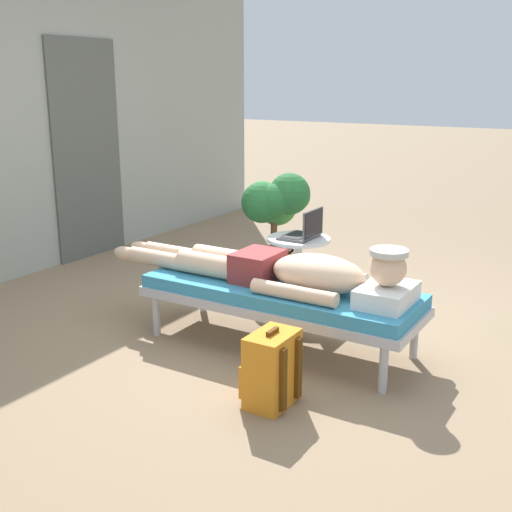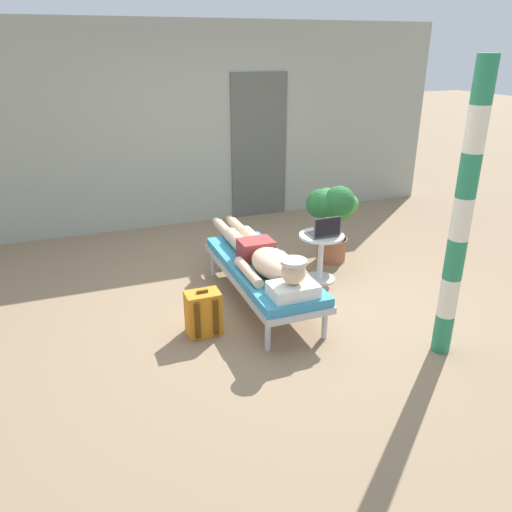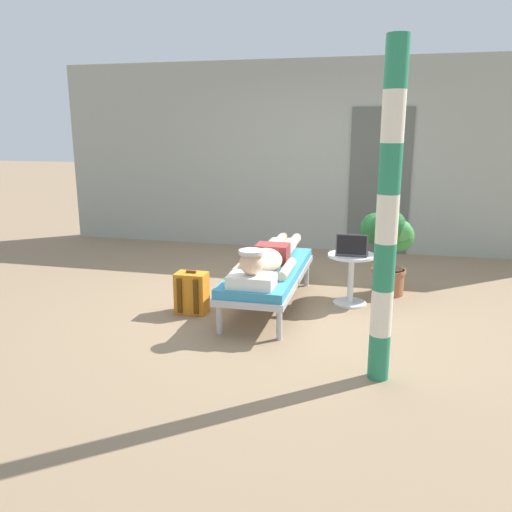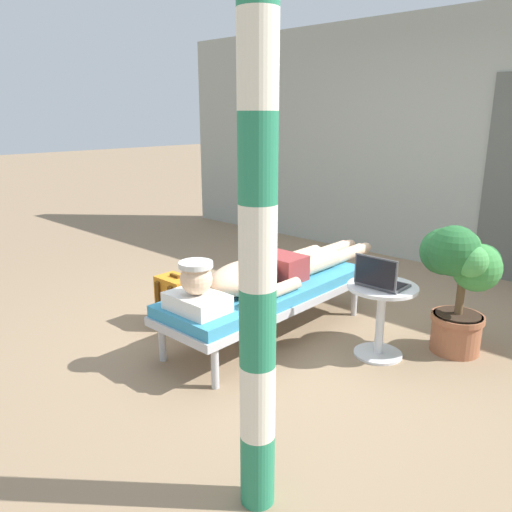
{
  "view_description": "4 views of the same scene",
  "coord_description": "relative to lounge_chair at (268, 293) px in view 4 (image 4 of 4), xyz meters",
  "views": [
    {
      "loc": [
        -3.55,
        -2.0,
        1.68
      ],
      "look_at": [
        -0.02,
        0.15,
        0.54
      ],
      "focal_mm": 45.24,
      "sensor_mm": 36.0,
      "label": 1
    },
    {
      "loc": [
        -1.8,
        -4.24,
        2.37
      ],
      "look_at": [
        -0.2,
        -0.08,
        0.51
      ],
      "focal_mm": 35.33,
      "sensor_mm": 36.0,
      "label": 2
    },
    {
      "loc": [
        0.91,
        -4.98,
        1.76
      ],
      "look_at": [
        -0.27,
        -0.15,
        0.53
      ],
      "focal_mm": 36.49,
      "sensor_mm": 36.0,
      "label": 3
    },
    {
      "loc": [
        2.19,
        -2.77,
        1.65
      ],
      "look_at": [
        -0.25,
        -0.13,
        0.62
      ],
      "focal_mm": 34.93,
      "sensor_mm": 36.0,
      "label": 4
    }
  ],
  "objects": [
    {
      "name": "ground_plane",
      "position": [
        0.15,
        0.11,
        -0.35
      ],
      "size": [
        40.0,
        40.0,
        0.0
      ],
      "primitive_type": "plane",
      "color": "#8C7256"
    },
    {
      "name": "house_wall_back",
      "position": [
        -0.0,
        2.78,
        1.0
      ],
      "size": [
        7.6,
        0.2,
        2.7
      ],
      "primitive_type": "cube",
      "color": "#999E93",
      "rests_on": "ground"
    },
    {
      "name": "lounge_chair",
      "position": [
        0.0,
        0.0,
        0.0
      ],
      "size": [
        0.63,
        1.81,
        0.42
      ],
      "color": "#B7B7BC",
      "rests_on": "ground"
    },
    {
      "name": "person_reclining",
      "position": [
        -0.0,
        -0.03,
        0.17
      ],
      "size": [
        0.53,
        2.17,
        0.33
      ],
      "color": "white",
      "rests_on": "lounge_chair"
    },
    {
      "name": "side_table",
      "position": [
        0.79,
        0.28,
        0.01
      ],
      "size": [
        0.48,
        0.48,
        0.52
      ],
      "color": "silver",
      "rests_on": "ground"
    },
    {
      "name": "laptop",
      "position": [
        0.79,
        0.23,
        0.24
      ],
      "size": [
        0.31,
        0.24,
        0.23
      ],
      "color": "#4C4C51",
      "rests_on": "side_table"
    },
    {
      "name": "backpack",
      "position": [
        -0.69,
        -0.34,
        -0.15
      ],
      "size": [
        0.3,
        0.26,
        0.42
      ],
      "color": "orange",
      "rests_on": "ground"
    },
    {
      "name": "potted_plant",
      "position": [
        1.14,
        0.69,
        0.27
      ],
      "size": [
        0.57,
        0.53,
        0.95
      ],
      "color": "#9E5B3D",
      "rests_on": "ground"
    },
    {
      "name": "porch_post",
      "position": [
        1.1,
        -1.32,
        0.82
      ],
      "size": [
        0.15,
        0.15,
        2.33
      ],
      "color": "#267F59",
      "rests_on": "ground"
    }
  ]
}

